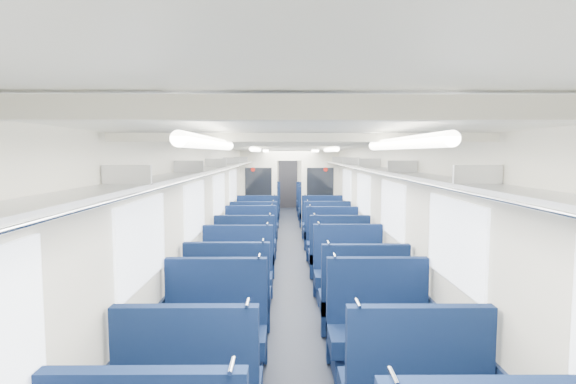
% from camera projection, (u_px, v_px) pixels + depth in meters
% --- Properties ---
extents(floor, '(2.80, 18.00, 0.01)m').
position_uv_depth(floor, '(291.00, 260.00, 9.25)').
color(floor, black).
rests_on(floor, ground).
extents(ceiling, '(2.80, 18.00, 0.01)m').
position_uv_depth(ceiling, '(291.00, 146.00, 9.05)').
color(ceiling, white).
rests_on(ceiling, wall_left).
extents(wall_left, '(0.02, 18.00, 2.35)m').
position_uv_depth(wall_left, '(223.00, 204.00, 9.14)').
color(wall_left, beige).
rests_on(wall_left, floor).
extents(dado_left, '(0.03, 17.90, 0.70)m').
position_uv_depth(dado_left, '(224.00, 243.00, 9.22)').
color(dado_left, '#111E3B').
rests_on(dado_left, floor).
extents(wall_right, '(0.02, 18.00, 2.35)m').
position_uv_depth(wall_right, '(359.00, 204.00, 9.16)').
color(wall_right, beige).
rests_on(wall_right, floor).
extents(dado_right, '(0.03, 17.90, 0.70)m').
position_uv_depth(dado_right, '(358.00, 243.00, 9.23)').
color(dado_right, '#111E3B').
rests_on(dado_right, floor).
extents(wall_far, '(2.80, 0.02, 2.35)m').
position_uv_depth(wall_far, '(288.00, 179.00, 18.12)').
color(wall_far, beige).
rests_on(wall_far, floor).
extents(luggage_rack_left, '(0.36, 17.40, 0.18)m').
position_uv_depth(luggage_rack_left, '(231.00, 165.00, 9.08)').
color(luggage_rack_left, '#B2B5BA').
rests_on(luggage_rack_left, wall_left).
extents(luggage_rack_right, '(0.36, 17.40, 0.18)m').
position_uv_depth(luggage_rack_right, '(350.00, 165.00, 9.09)').
color(luggage_rack_right, '#B2B5BA').
rests_on(luggage_rack_right, wall_right).
extents(windows, '(2.78, 15.60, 0.75)m').
position_uv_depth(windows, '(291.00, 194.00, 8.68)').
color(windows, white).
rests_on(windows, wall_left).
extents(ceiling_fittings, '(2.70, 16.06, 0.11)m').
position_uv_depth(ceiling_fittings, '(291.00, 149.00, 8.80)').
color(ceiling_fittings, beige).
rests_on(ceiling_fittings, ceiling).
extents(end_door, '(0.75, 0.06, 2.00)m').
position_uv_depth(end_door, '(288.00, 183.00, 18.08)').
color(end_door, black).
rests_on(end_door, floor).
extents(bulkhead, '(2.80, 0.10, 2.35)m').
position_uv_depth(bulkhead, '(289.00, 188.00, 12.69)').
color(bulkhead, beige).
rests_on(bulkhead, floor).
extents(seat_6, '(1.04, 0.58, 1.16)m').
position_uv_depth(seat_6, '(215.00, 337.00, 4.49)').
color(seat_6, '#0E2047').
rests_on(seat_6, floor).
extents(seat_7, '(1.04, 0.58, 1.16)m').
position_uv_depth(seat_7, '(379.00, 336.00, 4.51)').
color(seat_7, '#0E2047').
rests_on(seat_7, floor).
extents(seat_8, '(1.04, 0.58, 1.16)m').
position_uv_depth(seat_8, '(229.00, 301.00, 5.59)').
color(seat_8, '#0E2047').
rests_on(seat_8, floor).
extents(seat_9, '(1.04, 0.58, 1.16)m').
position_uv_depth(seat_9, '(363.00, 304.00, 5.47)').
color(seat_9, '#0E2047').
rests_on(seat_9, floor).
extents(seat_10, '(1.04, 0.58, 1.16)m').
position_uv_depth(seat_10, '(237.00, 279.00, 6.59)').
color(seat_10, '#0E2047').
rests_on(seat_10, floor).
extents(seat_11, '(1.04, 0.58, 1.16)m').
position_uv_depth(seat_11, '(349.00, 277.00, 6.67)').
color(seat_11, '#0E2047').
rests_on(seat_11, floor).
extents(seat_12, '(1.04, 0.58, 1.16)m').
position_uv_depth(seat_12, '(245.00, 257.00, 7.93)').
color(seat_12, '#0E2047').
rests_on(seat_12, floor).
extents(seat_13, '(1.04, 0.58, 1.16)m').
position_uv_depth(seat_13, '(339.00, 257.00, 7.93)').
color(seat_13, '#0E2047').
rests_on(seat_13, floor).
extents(seat_14, '(1.04, 0.58, 1.16)m').
position_uv_depth(seat_14, '(250.00, 244.00, 9.09)').
color(seat_14, '#0E2047').
rests_on(seat_14, floor).
extents(seat_15, '(1.04, 0.58, 1.16)m').
position_uv_depth(seat_15, '(333.00, 246.00, 8.92)').
color(seat_15, '#0E2047').
rests_on(seat_15, floor).
extents(seat_16, '(1.04, 0.58, 1.16)m').
position_uv_depth(seat_16, '(254.00, 235.00, 10.11)').
color(seat_16, '#0E2047').
rests_on(seat_16, floor).
extents(seat_17, '(1.04, 0.58, 1.16)m').
position_uv_depth(seat_17, '(327.00, 234.00, 10.21)').
color(seat_17, '#0E2047').
rests_on(seat_17, floor).
extents(seat_18, '(1.04, 0.58, 1.16)m').
position_uv_depth(seat_18, '(257.00, 227.00, 11.28)').
color(seat_18, '#0E2047').
rests_on(seat_18, floor).
extents(seat_19, '(1.04, 0.58, 1.16)m').
position_uv_depth(seat_19, '(323.00, 226.00, 11.31)').
color(seat_19, '#0E2047').
rests_on(seat_19, floor).
extents(seat_20, '(1.04, 0.58, 1.16)m').
position_uv_depth(seat_20, '(261.00, 216.00, 13.25)').
color(seat_20, '#0E2047').
rests_on(seat_20, floor).
extents(seat_21, '(1.04, 0.58, 1.16)m').
position_uv_depth(seat_21, '(317.00, 215.00, 13.35)').
color(seat_21, '#0E2047').
rests_on(seat_21, floor).
extents(seat_22, '(1.04, 0.58, 1.16)m').
position_uv_depth(seat_22, '(263.00, 210.00, 14.56)').
color(seat_22, '#0E2047').
rests_on(seat_22, floor).
extents(seat_23, '(1.04, 0.58, 1.16)m').
position_uv_depth(seat_23, '(314.00, 211.00, 14.40)').
color(seat_23, '#0E2047').
rests_on(seat_23, floor).
extents(seat_24, '(1.04, 0.58, 1.16)m').
position_uv_depth(seat_24, '(265.00, 206.00, 15.70)').
color(seat_24, '#0E2047').
rests_on(seat_24, floor).
extents(seat_25, '(1.04, 0.58, 1.16)m').
position_uv_depth(seat_25, '(312.00, 206.00, 15.55)').
color(seat_25, '#0E2047').
rests_on(seat_25, floor).
extents(seat_26, '(1.04, 0.58, 1.16)m').
position_uv_depth(seat_26, '(266.00, 203.00, 16.77)').
color(seat_26, '#0E2047').
rests_on(seat_26, floor).
extents(seat_27, '(1.04, 0.58, 1.16)m').
position_uv_depth(seat_27, '(310.00, 203.00, 16.74)').
color(seat_27, '#0E2047').
rests_on(seat_27, floor).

